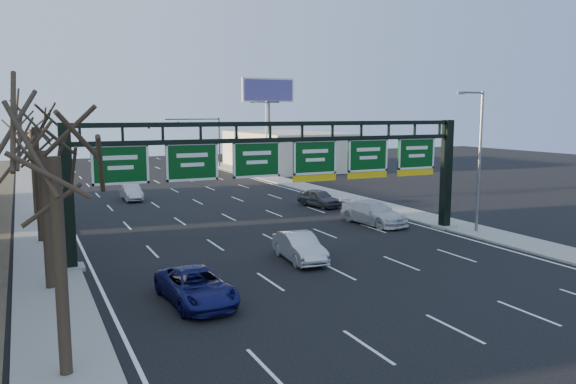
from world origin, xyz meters
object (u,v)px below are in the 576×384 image
car_blue_suv (196,286)px  car_silver_sedan (299,247)px  sign_gantry (289,166)px  car_white_wagon (374,213)px

car_blue_suv → car_silver_sedan: (6.74, 4.06, 0.04)m
sign_gantry → car_blue_suv: size_ratio=4.97×
car_silver_sedan → car_white_wagon: size_ratio=0.81×
sign_gantry → car_blue_suv: sign_gantry is taller
sign_gantry → car_blue_suv: (-7.70, -7.33, -3.94)m
car_blue_suv → car_silver_sedan: car_silver_sedan is taller
car_blue_suv → car_silver_sedan: bearing=27.8°
sign_gantry → car_blue_suv: bearing=-136.4°
car_blue_suv → car_white_wagon: bearing=30.4°
sign_gantry → car_blue_suv: 11.34m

